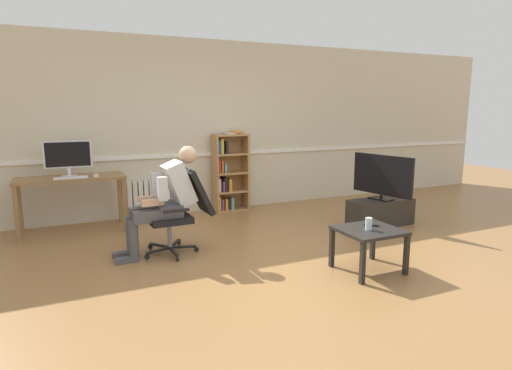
{
  "coord_description": "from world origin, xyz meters",
  "views": [
    {
      "loc": [
        -2.06,
        -3.92,
        1.65
      ],
      "look_at": [
        0.15,
        0.85,
        0.7
      ],
      "focal_mm": 29.91,
      "sensor_mm": 36.0,
      "label": 1
    }
  ],
  "objects_px": {
    "radiator": "(154,198)",
    "drinking_glass": "(369,224)",
    "computer_desk": "(71,185)",
    "tv_stand": "(380,212)",
    "bookshelf": "(228,173)",
    "keyboard": "(71,178)",
    "office_chair": "(182,208)",
    "tv_screen": "(382,176)",
    "imac_monitor": "(68,156)",
    "computer_mouse": "(96,175)",
    "spare_remote": "(371,225)",
    "person_seated": "(165,198)",
    "coffee_table": "(369,235)"
  },
  "relations": [
    {
      "from": "radiator",
      "to": "tv_screen",
      "type": "xyz_separation_m",
      "value": [
        2.82,
        -1.84,
        0.42
      ]
    },
    {
      "from": "keyboard",
      "to": "coffee_table",
      "type": "height_order",
      "value": "keyboard"
    },
    {
      "from": "imac_monitor",
      "to": "keyboard",
      "type": "xyz_separation_m",
      "value": [
        0.01,
        -0.22,
        -0.26
      ]
    },
    {
      "from": "computer_desk",
      "to": "person_seated",
      "type": "xyz_separation_m",
      "value": [
        0.94,
        -1.38,
        0.01
      ]
    },
    {
      "from": "imac_monitor",
      "to": "bookshelf",
      "type": "distance_m",
      "value": 2.4
    },
    {
      "from": "office_chair",
      "to": "coffee_table",
      "type": "height_order",
      "value": "office_chair"
    },
    {
      "from": "tv_stand",
      "to": "drinking_glass",
      "type": "distance_m",
      "value": 1.92
    },
    {
      "from": "computer_mouse",
      "to": "spare_remote",
      "type": "height_order",
      "value": "computer_mouse"
    },
    {
      "from": "computer_mouse",
      "to": "coffee_table",
      "type": "relative_size",
      "value": 0.17
    },
    {
      "from": "computer_desk",
      "to": "computer_mouse",
      "type": "distance_m",
      "value": 0.35
    },
    {
      "from": "office_chair",
      "to": "drinking_glass",
      "type": "height_order",
      "value": "office_chair"
    },
    {
      "from": "computer_desk",
      "to": "keyboard",
      "type": "relative_size",
      "value": 3.3
    },
    {
      "from": "imac_monitor",
      "to": "coffee_table",
      "type": "xyz_separation_m",
      "value": [
        2.69,
        -2.85,
        -0.65
      ]
    },
    {
      "from": "office_chair",
      "to": "tv_screen",
      "type": "relative_size",
      "value": 1.01
    },
    {
      "from": "computer_desk",
      "to": "spare_remote",
      "type": "height_order",
      "value": "computer_desk"
    },
    {
      "from": "computer_desk",
      "to": "drinking_glass",
      "type": "bearing_deg",
      "value": -46.53
    },
    {
      "from": "drinking_glass",
      "to": "person_seated",
      "type": "bearing_deg",
      "value": 140.44
    },
    {
      "from": "office_chair",
      "to": "person_seated",
      "type": "bearing_deg",
      "value": -90.0
    },
    {
      "from": "bookshelf",
      "to": "person_seated",
      "type": "height_order",
      "value": "bookshelf"
    },
    {
      "from": "keyboard",
      "to": "tv_screen",
      "type": "bearing_deg",
      "value": -18.26
    },
    {
      "from": "person_seated",
      "to": "bookshelf",
      "type": "bearing_deg",
      "value": 138.66
    },
    {
      "from": "radiator",
      "to": "tv_stand",
      "type": "height_order",
      "value": "radiator"
    },
    {
      "from": "person_seated",
      "to": "tv_stand",
      "type": "bearing_deg",
      "value": 87.37
    },
    {
      "from": "radiator",
      "to": "office_chair",
      "type": "xyz_separation_m",
      "value": [
        -0.04,
        -1.77,
        0.24
      ]
    },
    {
      "from": "radiator",
      "to": "drinking_glass",
      "type": "distance_m",
      "value": 3.52
    },
    {
      "from": "tv_stand",
      "to": "tv_screen",
      "type": "relative_size",
      "value": 0.99
    },
    {
      "from": "person_seated",
      "to": "drinking_glass",
      "type": "distance_m",
      "value": 2.23
    },
    {
      "from": "computer_mouse",
      "to": "tv_screen",
      "type": "bearing_deg",
      "value": -19.94
    },
    {
      "from": "imac_monitor",
      "to": "tv_stand",
      "type": "relative_size",
      "value": 0.63
    },
    {
      "from": "radiator",
      "to": "office_chair",
      "type": "height_order",
      "value": "office_chair"
    },
    {
      "from": "computer_desk",
      "to": "tv_screen",
      "type": "relative_size",
      "value": 1.42
    },
    {
      "from": "keyboard",
      "to": "tv_screen",
      "type": "xyz_separation_m",
      "value": [
        3.98,
        -1.31,
        -0.06
      ]
    },
    {
      "from": "tv_stand",
      "to": "spare_remote",
      "type": "bearing_deg",
      "value": -134.25
    },
    {
      "from": "radiator",
      "to": "imac_monitor",
      "type": "bearing_deg",
      "value": -165.08
    },
    {
      "from": "bookshelf",
      "to": "drinking_glass",
      "type": "bearing_deg",
      "value": -84.28
    },
    {
      "from": "office_chair",
      "to": "spare_remote",
      "type": "height_order",
      "value": "office_chair"
    },
    {
      "from": "keyboard",
      "to": "computer_mouse",
      "type": "bearing_deg",
      "value": 3.75
    },
    {
      "from": "tv_screen",
      "to": "imac_monitor",
      "type": "bearing_deg",
      "value": 56.97
    },
    {
      "from": "office_chair",
      "to": "coffee_table",
      "type": "distance_m",
      "value": 2.1
    },
    {
      "from": "bookshelf",
      "to": "spare_remote",
      "type": "relative_size",
      "value": 8.6
    },
    {
      "from": "computer_desk",
      "to": "person_seated",
      "type": "relative_size",
      "value": 1.11
    },
    {
      "from": "computer_mouse",
      "to": "person_seated",
      "type": "height_order",
      "value": "person_seated"
    },
    {
      "from": "computer_mouse",
      "to": "spare_remote",
      "type": "distance_m",
      "value": 3.58
    },
    {
      "from": "imac_monitor",
      "to": "person_seated",
      "type": "bearing_deg",
      "value": -57.05
    },
    {
      "from": "imac_monitor",
      "to": "person_seated",
      "type": "relative_size",
      "value": 0.49
    },
    {
      "from": "tv_stand",
      "to": "person_seated",
      "type": "bearing_deg",
      "value": 178.58
    },
    {
      "from": "person_seated",
      "to": "drinking_glass",
      "type": "relative_size",
      "value": 9.74
    },
    {
      "from": "bookshelf",
      "to": "keyboard",
      "type": "bearing_deg",
      "value": -169.59
    },
    {
      "from": "keyboard",
      "to": "bookshelf",
      "type": "height_order",
      "value": "bookshelf"
    },
    {
      "from": "computer_mouse",
      "to": "person_seated",
      "type": "relative_size",
      "value": 0.08
    }
  ]
}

